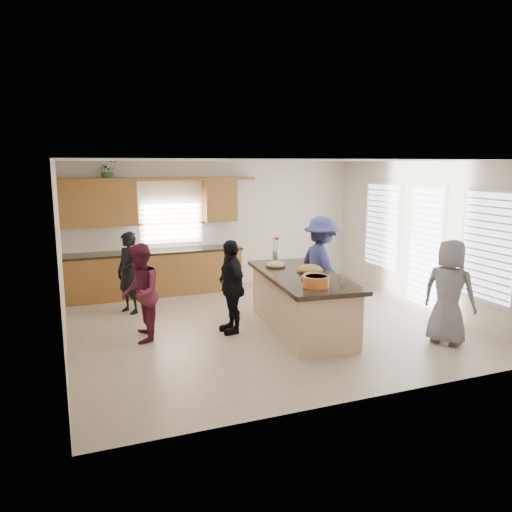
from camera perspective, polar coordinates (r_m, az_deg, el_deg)
name	(u,v)px	position (r m, az deg, el deg)	size (l,w,h in m)	color
floor	(267,324)	(8.75, 1.22, -7.80)	(6.50, 6.50, 0.00)	#C2AE90
room_shell	(267,215)	(8.34, 1.27, 4.68)	(6.52, 6.02, 2.81)	silver
back_cabinetry	(153,252)	(10.70, -11.72, 0.42)	(4.08, 0.66, 2.46)	#995F2C
right_wall_glazing	(426,239)	(9.99, 18.90, 1.86)	(0.06, 4.00, 2.25)	white
island	(301,303)	(8.41, 5.19, -5.38)	(1.42, 2.80, 0.95)	#D3AD83
platter_front	(313,277)	(7.96, 6.50, -2.41)	(0.39, 0.39, 0.16)	black
platter_mid	(310,270)	(8.48, 6.18, -1.60)	(0.47, 0.47, 0.19)	black
platter_back	(275,265)	(8.82, 2.23, -1.07)	(0.36, 0.36, 0.15)	black
salad_bowl	(316,281)	(7.43, 6.87, -2.84)	(0.39, 0.39, 0.17)	orange
clear_cup	(343,281)	(7.68, 9.94, -2.84)	(0.07, 0.07, 0.09)	white
plate_stack	(279,264)	(8.93, 2.64, -0.94)	(0.19, 0.19, 0.05)	#A47FB9
flower_vase	(276,248)	(9.38, 2.27, 0.93)	(0.14, 0.14, 0.45)	silver
potted_plant	(108,171)	(10.53, -16.57, 9.33)	(0.37, 0.32, 0.41)	#2E6D2B
woman_left_back	(129,273)	(9.52, -14.33, -1.86)	(0.56, 0.36, 1.52)	black
woman_left_mid	(140,293)	(7.96, -13.10, -4.13)	(0.75, 0.59, 1.55)	#5C1B2E
woman_left_front	(231,286)	(8.17, -2.87, -3.49)	(0.91, 0.38, 1.54)	black
woman_right_back	(322,266)	(9.17, 7.51, -1.14)	(1.17, 0.67, 1.82)	navy
woman_right_front	(449,292)	(8.19, 21.21, -3.86)	(0.80, 0.52, 1.63)	slate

